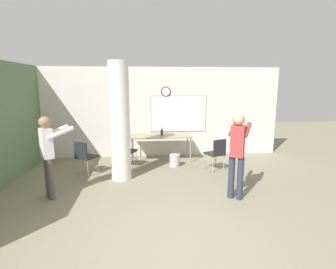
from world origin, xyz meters
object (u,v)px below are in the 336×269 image
object	(u,v)px
chair_table_left	(126,149)
person_playing_side	(237,149)
chair_near_pillar	(85,155)
bottle_on_table	(162,132)
chair_mid_room	(216,152)
folding_table	(161,137)
person_watching_back	(48,151)

from	to	relation	value
chair_table_left	person_playing_side	xyz separation A→B (m)	(2.32, -2.22, 0.51)
chair_near_pillar	person_playing_side	distance (m)	3.78
bottle_on_table	chair_mid_room	size ratio (longest dim) A/B	0.26
chair_mid_room	chair_near_pillar	bearing A→B (deg)	179.84
chair_mid_room	chair_table_left	world-z (taller)	same
person_playing_side	folding_table	bearing A→B (deg)	115.23
chair_table_left	person_playing_side	size ratio (longest dim) A/B	0.50
folding_table	chair_mid_room	distance (m)	1.77
person_playing_side	person_watching_back	size ratio (longest dim) A/B	1.04
folding_table	bottle_on_table	xyz separation A→B (m)	(0.03, 0.06, 0.14)
folding_table	bottle_on_table	bearing A→B (deg)	60.50
chair_near_pillar	folding_table	bearing A→B (deg)	27.94
folding_table	bottle_on_table	distance (m)	0.15
person_playing_side	person_watching_back	distance (m)	3.72
folding_table	chair_mid_room	xyz separation A→B (m)	(1.40, -1.07, -0.22)
person_playing_side	chair_near_pillar	bearing A→B (deg)	152.45
bottle_on_table	person_watching_back	size ratio (longest dim) A/B	0.13
chair_mid_room	person_playing_side	size ratio (longest dim) A/B	0.50
chair_mid_room	person_watching_back	size ratio (longest dim) A/B	0.52
folding_table	chair_mid_room	bearing A→B (deg)	-37.50
chair_near_pillar	person_playing_side	xyz separation A→B (m)	(3.32, -1.73, 0.51)
folding_table	person_watching_back	size ratio (longest dim) A/B	1.09
bottle_on_table	person_watching_back	distance (m)	3.48
chair_mid_room	person_watching_back	distance (m)	4.05
chair_table_left	chair_near_pillar	bearing A→B (deg)	-153.84
folding_table	chair_table_left	bearing A→B (deg)	-150.36
folding_table	chair_table_left	size ratio (longest dim) A/B	2.08
chair_mid_room	chair_near_pillar	size ratio (longest dim) A/B	1.00
folding_table	bottle_on_table	size ratio (longest dim) A/B	8.09
chair_near_pillar	bottle_on_table	bearing A→B (deg)	28.81
chair_table_left	person_playing_side	distance (m)	3.25
chair_near_pillar	chair_table_left	bearing A→B (deg)	26.16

